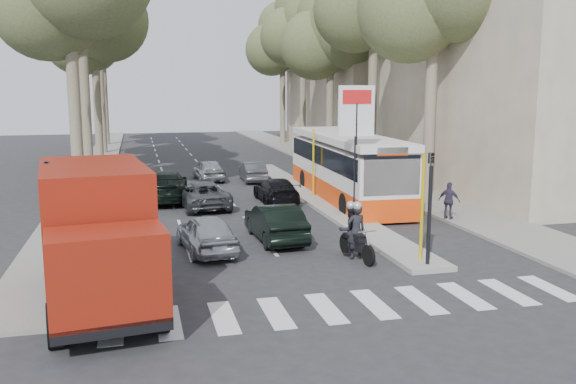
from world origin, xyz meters
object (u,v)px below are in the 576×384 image
at_px(city_bus, 346,165).
at_px(motorcycle, 353,232).
at_px(red_truck, 97,233).
at_px(silver_hatchback, 207,233).
at_px(dark_hatchback, 275,222).

xyz_separation_m(city_bus, motorcycle, (-3.33, -10.27, -0.85)).
xyz_separation_m(red_truck, motorcycle, (7.80, 2.53, -1.00)).
bearing_deg(motorcycle, silver_hatchback, 149.56).
xyz_separation_m(dark_hatchback, city_bus, (5.30, 7.41, 1.05)).
distance_m(dark_hatchback, motorcycle, 3.47).
bearing_deg(city_bus, dark_hatchback, -123.38).
distance_m(red_truck, motorcycle, 8.26).
distance_m(city_bus, motorcycle, 10.83).
relative_size(dark_hatchback, motorcycle, 1.83).
height_order(silver_hatchback, city_bus, city_bus).
relative_size(red_truck, city_bus, 0.55).
height_order(red_truck, city_bus, red_truck).
distance_m(silver_hatchback, dark_hatchback, 2.77).
bearing_deg(motorcycle, dark_hatchback, 116.69).
height_order(silver_hatchback, dark_hatchback, dark_hatchback).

